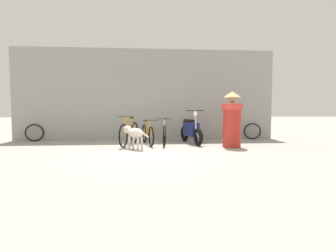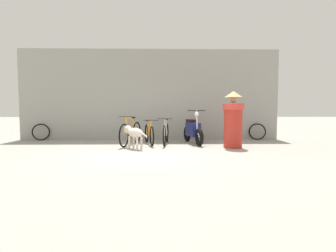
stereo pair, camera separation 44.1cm
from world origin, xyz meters
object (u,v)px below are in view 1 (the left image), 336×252
at_px(stray_dog, 134,133).
at_px(person_in_robes, 232,119).
at_px(bicycle_0, 129,133).
at_px(bicycle_2, 165,134).
at_px(bicycle_1, 148,134).
at_px(spare_tire_right, 34,133).
at_px(spare_tire_left, 252,131).
at_px(motorcycle, 191,131).

relative_size(stray_dog, person_in_robes, 0.52).
height_order(bicycle_0, bicycle_2, bicycle_0).
bearing_deg(bicycle_1, bicycle_2, 69.25).
bearing_deg(spare_tire_right, person_in_robes, -16.39).
bearing_deg(spare_tire_left, stray_dog, -154.60).
bearing_deg(person_in_robes, bicycle_2, -4.43).
relative_size(bicycle_0, bicycle_2, 1.05).
bearing_deg(bicycle_2, bicycle_1, -92.33).
bearing_deg(bicycle_0, spare_tire_left, 120.84).
relative_size(bicycle_0, bicycle_1, 1.06).
height_order(bicycle_2, spare_tire_left, bicycle_2).
height_order(person_in_robes, spare_tire_right, person_in_robes).
height_order(bicycle_0, bicycle_1, bicycle_0).
distance_m(bicycle_0, spare_tire_right, 3.64).
distance_m(bicycle_0, stray_dog, 0.83).
relative_size(stray_dog, spare_tire_right, 1.42).
xyz_separation_m(bicycle_1, stray_dog, (-0.39, -0.97, 0.13)).
bearing_deg(bicycle_1, spare_tire_right, -117.63).
bearing_deg(bicycle_2, bicycle_0, -79.57).
distance_m(bicycle_2, spare_tire_right, 4.68).
bearing_deg(spare_tire_right, stray_dog, -29.86).
height_order(bicycle_1, bicycle_2, bicycle_2).
xyz_separation_m(bicycle_1, bicycle_2, (0.55, -0.08, 0.02)).
relative_size(bicycle_0, motorcycle, 0.97).
relative_size(bicycle_2, person_in_robes, 0.98).
xyz_separation_m(bicycle_0, bicycle_2, (1.12, 0.08, -0.02)).
distance_m(bicycle_2, person_in_robes, 2.16).
height_order(bicycle_1, person_in_robes, person_in_robes).
height_order(motorcycle, spare_tire_left, motorcycle).
relative_size(spare_tire_left, spare_tire_right, 1.00).
distance_m(bicycle_2, spare_tire_left, 3.60).
height_order(bicycle_2, person_in_robes, person_in_robes).
bearing_deg(motorcycle, bicycle_0, -94.08).
bearing_deg(stray_dog, bicycle_0, -28.60).
distance_m(bicycle_0, bicycle_1, 0.60).
xyz_separation_m(bicycle_0, bicycle_1, (0.57, 0.16, -0.04)).
xyz_separation_m(bicycle_2, spare_tire_right, (-4.53, 1.18, -0.05)).
height_order(spare_tire_left, spare_tire_right, spare_tire_right).
distance_m(motorcycle, person_in_robes, 1.49).
relative_size(bicycle_0, spare_tire_left, 2.81).
distance_m(bicycle_1, person_in_robes, 2.70).
distance_m(motorcycle, spare_tire_left, 2.70).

